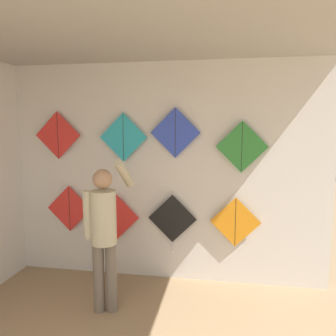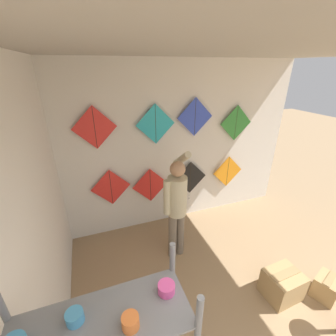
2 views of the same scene
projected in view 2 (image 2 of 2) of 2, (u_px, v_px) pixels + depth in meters
The scene contains 14 objects.
back_panel at pixel (174, 148), 3.82m from camera, with size 4.47×0.06×2.80m, color silver.
left_panel at pixel (31, 250), 1.71m from camera, with size 0.06×4.32×2.80m, color silver.
ceiling_slab at pixel (261, 46), 1.70m from camera, with size 4.47×4.32×0.04m, color #A8A399.
shopkeeper at pixel (177, 202), 3.14m from camera, with size 0.42×0.61×1.67m.
cardboard_box at pixel (282, 284), 2.81m from camera, with size 0.44×0.38×0.38m.
cardboard_box_spare at pixel (327, 287), 2.82m from camera, with size 0.37×0.35×0.30m.
kite_0 at pixel (111, 187), 3.61m from camera, with size 0.63×0.01×0.63m.
kite_1 at pixel (150, 185), 3.85m from camera, with size 0.63×0.01×0.63m.
kite_2 at pixel (190, 179), 4.09m from camera, with size 0.63×0.04×0.77m.
kite_3 at pixel (228, 172), 4.33m from camera, with size 0.63×0.01×0.63m.
kite_4 at pixel (95, 128), 3.16m from camera, with size 0.63×0.01×0.63m.
kite_5 at pixel (156, 124), 3.45m from camera, with size 0.63×0.01×0.63m.
kite_6 at pixel (195, 117), 3.63m from camera, with size 0.63×0.01×0.63m.
kite_7 at pixel (236, 123), 3.95m from camera, with size 0.63×0.01×0.63m.
Camera 2 is at (-1.33, 0.18, 2.68)m, focal length 24.00 mm.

